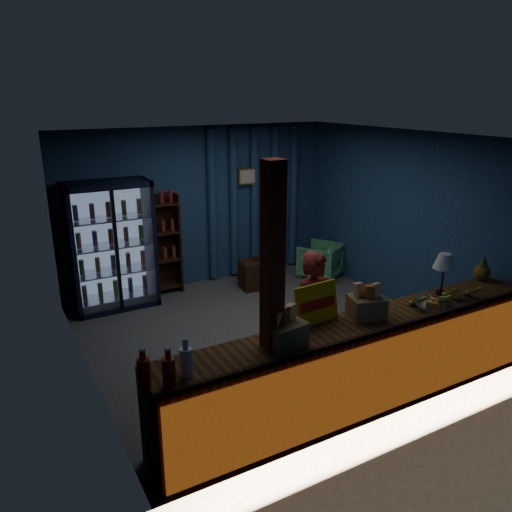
{
  "coord_description": "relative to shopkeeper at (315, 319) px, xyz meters",
  "views": [
    {
      "loc": [
        -3.08,
        -5.28,
        3.1
      ],
      "look_at": [
        -0.27,
        -0.2,
        1.18
      ],
      "focal_mm": 35.0,
      "sensor_mm": 36.0,
      "label": 1
    }
  ],
  "objects": [
    {
      "name": "green_chair",
      "position": [
        2.03,
        2.67,
        -0.46
      ],
      "size": [
        0.89,
        0.9,
        0.6
      ],
      "primitive_type": "imported",
      "rotation": [
        0.0,
        0.0,
        3.68
      ],
      "color": "#59B273",
      "rests_on": "ground"
    },
    {
      "name": "side_table",
      "position": [
        0.8,
        2.76,
        -0.52
      ],
      "size": [
        0.55,
        0.43,
        0.56
      ],
      "color": "#382111",
      "rests_on": "ground"
    },
    {
      "name": "ground",
      "position": [
        0.13,
        1.28,
        -0.76
      ],
      "size": [
        4.6,
        4.6,
        0.0
      ],
      "primitive_type": "plane",
      "color": "#515154",
      "rests_on": "ground"
    },
    {
      "name": "pastry_tray",
      "position": [
        1.06,
        -0.69,
        0.22
      ],
      "size": [
        0.46,
        0.46,
        0.08
      ],
      "color": "silver",
      "rests_on": "counter"
    },
    {
      "name": "beverage_cooler",
      "position": [
        -1.42,
        3.2,
        0.18
      ],
      "size": [
        1.2,
        0.62,
        1.9
      ],
      "color": "black",
      "rests_on": "ground"
    },
    {
      "name": "counter",
      "position": [
        0.13,
        -0.63,
        -0.28
      ],
      "size": [
        4.4,
        0.57,
        0.99
      ],
      "color": "brown",
      "rests_on": "ground"
    },
    {
      "name": "shopkeeper",
      "position": [
        0.0,
        0.0,
        0.0
      ],
      "size": [
        0.56,
        0.38,
        1.51
      ],
      "primitive_type": "imported",
      "rotation": [
        0.0,
        0.0,
        0.03
      ],
      "color": "maroon",
      "rests_on": "ground"
    },
    {
      "name": "table_lamp",
      "position": [
        1.35,
        -0.49,
        0.56
      ],
      "size": [
        0.24,
        0.24,
        0.47
      ],
      "color": "black",
      "rests_on": "counter"
    },
    {
      "name": "soda_bottles",
      "position": [
        -1.92,
        -0.72,
        0.33
      ],
      "size": [
        0.44,
        0.18,
        0.33
      ],
      "color": "red",
      "rests_on": "counter"
    },
    {
      "name": "pineapple",
      "position": [
        2.11,
        -0.43,
        0.33
      ],
      "size": [
        0.19,
        0.19,
        0.33
      ],
      "color": "olive",
      "rests_on": "counter"
    },
    {
      "name": "support_post",
      "position": [
        -0.92,
        -0.62,
        0.54
      ],
      "size": [
        0.16,
        0.16,
        2.6
      ],
      "primitive_type": "cube",
      "color": "maroon",
      "rests_on": "ground"
    },
    {
      "name": "snack_box_centre",
      "position": [
        0.23,
        -0.54,
        0.32
      ],
      "size": [
        0.4,
        0.36,
        0.36
      ],
      "color": "#A87B51",
      "rests_on": "counter"
    },
    {
      "name": "banana_bunches",
      "position": [
        1.2,
        -0.66,
        0.27
      ],
      "size": [
        0.95,
        0.28,
        0.15
      ],
      "color": "gold",
      "rests_on": "counter"
    },
    {
      "name": "snack_box_left",
      "position": [
        -0.8,
        -0.65,
        0.32
      ],
      "size": [
        0.38,
        0.33,
        0.36
      ],
      "color": "#A87B51",
      "rests_on": "counter"
    },
    {
      "name": "bottle_shelf",
      "position": [
        -0.57,
        3.34,
        0.04
      ],
      "size": [
        0.5,
        0.28,
        1.6
      ],
      "color": "#382111",
      "rests_on": "ground"
    },
    {
      "name": "room_walls",
      "position": [
        0.13,
        1.28,
        0.81
      ],
      "size": [
        4.6,
        4.6,
        4.6
      ],
      "color": "navy",
      "rests_on": "ground"
    },
    {
      "name": "curtain_folds",
      "position": [
        1.13,
        3.42,
        0.54
      ],
      "size": [
        1.74,
        0.14,
        2.5
      ],
      "color": "navy",
      "rests_on": "room_walls"
    },
    {
      "name": "yellow_sign",
      "position": [
        -0.28,
        -0.4,
        0.39
      ],
      "size": [
        0.5,
        0.13,
        0.39
      ],
      "color": "yellow",
      "rests_on": "counter"
    },
    {
      "name": "framed_picture",
      "position": [
        0.98,
        3.38,
        0.99
      ],
      "size": [
        0.36,
        0.04,
        0.28
      ],
      "color": "gold",
      "rests_on": "room_walls"
    }
  ]
}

